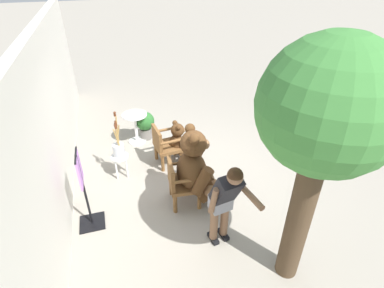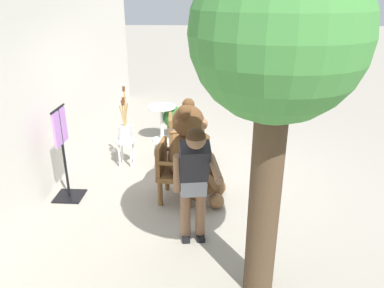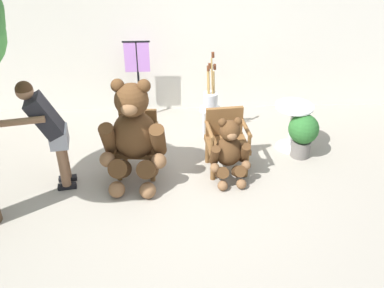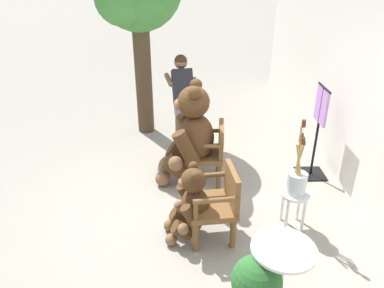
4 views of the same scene
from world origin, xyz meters
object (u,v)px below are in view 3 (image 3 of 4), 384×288
(teddy_bear_large, at_px, (134,135))
(teddy_bear_small, at_px, (229,151))
(wooden_chair_right, at_px, (226,139))
(round_side_table, at_px, (292,122))
(person_visitor, at_px, (48,127))
(wooden_chair_left, at_px, (137,141))
(white_stool, at_px, (210,114))
(brush_bucket, at_px, (211,98))
(clothing_display_stand, at_px, (138,79))
(potted_plant, at_px, (303,133))

(teddy_bear_large, distance_m, teddy_bear_small, 1.28)
(wooden_chair_right, height_order, round_side_table, wooden_chair_right)
(teddy_bear_large, distance_m, person_visitor, 1.07)
(wooden_chair_right, xyz_separation_m, teddy_bear_small, (0.01, -0.29, -0.01))
(wooden_chair_left, bearing_deg, person_visitor, -161.69)
(white_stool, height_order, brush_bucket, brush_bucket)
(teddy_bear_small, xyz_separation_m, round_side_table, (1.03, 0.76, -0.00))
(round_side_table, bearing_deg, wooden_chair_right, -155.76)
(person_visitor, bearing_deg, teddy_bear_large, 4.94)
(round_side_table, distance_m, clothing_display_stand, 2.58)
(wooden_chair_left, height_order, white_stool, wooden_chair_left)
(person_visitor, bearing_deg, clothing_display_stand, 62.33)
(person_visitor, xyz_separation_m, round_side_table, (3.33, 0.82, -0.46))
(person_visitor, distance_m, potted_plant, 3.52)
(wooden_chair_right, xyz_separation_m, person_visitor, (-2.29, -0.35, 0.45))
(wooden_chair_left, bearing_deg, round_side_table, 11.66)
(wooden_chair_right, bearing_deg, brush_bucket, 99.02)
(round_side_table, xyz_separation_m, clothing_display_stand, (-2.34, 1.07, 0.27))
(wooden_chair_left, height_order, wooden_chair_right, same)
(clothing_display_stand, bearing_deg, brush_bucket, -27.83)
(wooden_chair_right, distance_m, teddy_bear_small, 0.29)
(wooden_chair_left, bearing_deg, wooden_chair_right, -0.00)
(round_side_table, bearing_deg, teddy_bear_large, -162.31)
(potted_plant, distance_m, clothing_display_stand, 2.79)
(brush_bucket, xyz_separation_m, potted_plant, (1.30, -0.69, -0.25))
(person_visitor, bearing_deg, white_stool, 30.99)
(wooden_chair_right, bearing_deg, clothing_display_stand, 130.12)
(wooden_chair_right, distance_m, clothing_display_stand, 2.03)
(potted_plant, bearing_deg, teddy_bear_small, -155.09)
(potted_plant, relative_size, clothing_display_stand, 0.50)
(person_visitor, bearing_deg, potted_plant, 9.70)
(teddy_bear_large, relative_size, person_visitor, 0.95)
(wooden_chair_right, height_order, teddy_bear_small, teddy_bear_small)
(teddy_bear_small, distance_m, round_side_table, 1.28)
(clothing_display_stand, bearing_deg, person_visitor, -117.67)
(wooden_chair_left, relative_size, round_side_table, 1.19)
(teddy_bear_small, height_order, brush_bucket, brush_bucket)
(round_side_table, bearing_deg, wooden_chair_left, -168.34)
(person_visitor, distance_m, brush_bucket, 2.51)
(round_side_table, height_order, clothing_display_stand, clothing_display_stand)
(wooden_chair_left, distance_m, brush_bucket, 1.44)
(teddy_bear_large, height_order, round_side_table, teddy_bear_large)
(teddy_bear_large, bearing_deg, potted_plant, 11.74)
(teddy_bear_large, relative_size, brush_bucket, 1.57)
(wooden_chair_left, distance_m, white_stool, 1.43)
(round_side_table, relative_size, potted_plant, 1.06)
(wooden_chair_left, height_order, teddy_bear_small, teddy_bear_small)
(wooden_chair_left, xyz_separation_m, teddy_bear_large, (-0.01, -0.26, 0.25))
(wooden_chair_left, height_order, round_side_table, wooden_chair_left)
(potted_plant, bearing_deg, brush_bucket, 151.80)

